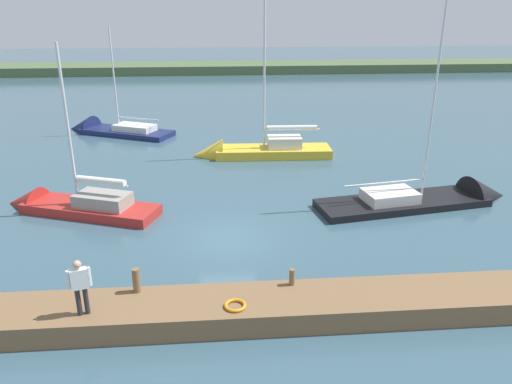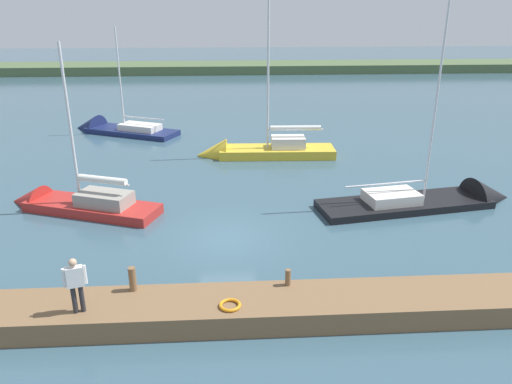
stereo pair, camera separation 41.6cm
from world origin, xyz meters
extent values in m
plane|color=#385666|center=(0.00, 0.00, 0.00)|extent=(200.00, 200.00, 0.00)
cube|color=#4C603D|center=(0.00, -54.71, 0.00)|extent=(180.00, 8.00, 2.40)
cube|color=brown|center=(0.00, 5.64, 0.36)|extent=(19.32, 1.97, 0.73)
cylinder|color=brown|center=(-1.93, 4.95, 1.00)|extent=(0.18, 0.18, 0.54)
cylinder|color=brown|center=(2.90, 4.95, 1.12)|extent=(0.23, 0.23, 0.79)
torus|color=orange|center=(-0.09, 6.03, 0.78)|extent=(0.66, 0.66, 0.10)
cube|color=navy|center=(6.99, -17.99, 0.02)|extent=(7.35, 5.11, 0.70)
cone|color=navy|center=(10.69, -19.74, 0.02)|extent=(2.90, 3.01, 2.33)
cube|color=silver|center=(6.32, -17.67, 0.60)|extent=(3.33, 2.66, 0.45)
cylinder|color=silver|center=(7.56, -18.26, 4.01)|extent=(0.12, 0.12, 7.28)
cylinder|color=silver|center=(5.99, -17.52, 1.31)|extent=(3.17, 1.56, 0.09)
cube|color=#B22823|center=(6.21, -3.09, 0.03)|extent=(6.62, 3.98, 0.84)
cone|color=#B22823|center=(9.64, -4.36, 0.03)|extent=(2.25, 2.36, 1.89)
cube|color=gray|center=(5.55, -2.85, 0.75)|extent=(2.75, 2.12, 0.60)
cylinder|color=silver|center=(6.78, -3.30, 4.04)|extent=(0.13, 0.13, 7.18)
cylinder|color=silver|center=(5.53, -2.84, 1.56)|extent=(2.53, 1.02, 0.10)
cylinder|color=silver|center=(5.53, -2.84, 1.68)|extent=(2.35, 1.13, 0.32)
cube|color=black|center=(-8.47, -2.75, 0.00)|extent=(8.56, 3.67, 0.70)
cone|color=black|center=(-13.12, -3.54, 0.00)|extent=(2.43, 2.62, 2.30)
cube|color=silver|center=(-7.78, -2.63, 0.60)|extent=(2.66, 1.99, 0.50)
cylinder|color=silver|center=(-9.46, -2.91, 5.54)|extent=(0.10, 0.10, 10.38)
cylinder|color=silver|center=(-7.44, -2.57, 1.30)|extent=(4.04, 0.77, 0.08)
cube|color=gold|center=(-3.28, -11.60, 0.08)|extent=(7.34, 2.38, 0.97)
cone|color=gold|center=(0.88, -11.75, 0.08)|extent=(1.99, 2.19, 2.13)
cube|color=silver|center=(-3.99, -11.57, 0.91)|extent=(2.16, 1.46, 0.70)
cylinder|color=silver|center=(-2.68, -11.62, 5.32)|extent=(0.14, 0.14, 9.52)
cylinder|color=silver|center=(-4.44, -11.56, 1.73)|extent=(3.52, 0.23, 0.11)
cylinder|color=silver|center=(-4.44, -11.56, 1.85)|extent=(3.18, 0.40, 0.29)
cylinder|color=#28282D|center=(4.35, 6.04, 1.16)|extent=(0.14, 0.14, 0.86)
cylinder|color=#28282D|center=(4.15, 5.98, 1.16)|extent=(0.14, 0.14, 0.86)
cube|color=white|center=(4.25, 6.01, 1.89)|extent=(0.51, 0.34, 0.61)
sphere|color=tan|center=(4.25, 6.01, 2.34)|extent=(0.23, 0.23, 0.23)
cylinder|color=white|center=(4.52, 6.09, 1.90)|extent=(0.09, 0.09, 0.58)
cylinder|color=white|center=(3.98, 5.93, 1.90)|extent=(0.09, 0.09, 0.58)
camera|label=1|loc=(0.32, 18.18, 8.99)|focal=34.18mm
camera|label=2|loc=(-0.10, 18.22, 8.99)|focal=34.18mm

